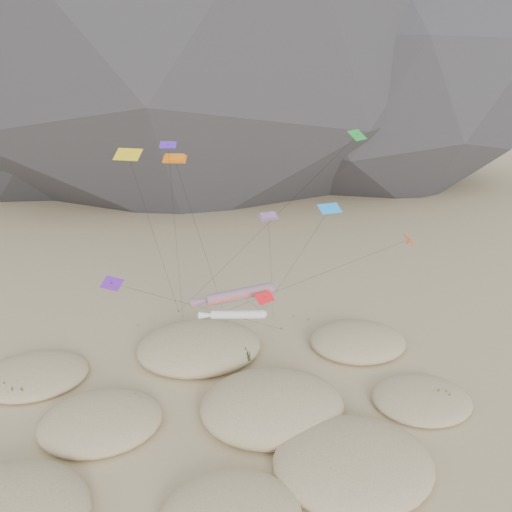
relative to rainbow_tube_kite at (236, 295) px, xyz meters
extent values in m
plane|color=#CCB789|center=(-0.10, -7.66, -11.10)|extent=(500.00, 500.00, 0.00)
ellipsoid|color=#2B2B30|center=(-37.10, 115.34, 32.90)|extent=(136.20, 127.83, 116.00)
ellipsoid|color=black|center=(55.90, 102.34, 26.90)|extent=(130.55, 126.41, 100.00)
ellipsoid|color=#CCB789|center=(8.00, -12.41, -10.38)|extent=(13.67, 11.62, 3.19)
ellipsoid|color=#CCB789|center=(-13.39, -3.10, -10.49)|extent=(11.50, 9.78, 2.70)
ellipsoid|color=#CCB789|center=(2.84, -4.01, -10.23)|extent=(14.18, 12.05, 3.87)
ellipsoid|color=#CCB789|center=(18.02, -5.08, -10.66)|extent=(10.11, 8.60, 1.93)
ellipsoid|color=#CCB789|center=(-3.37, 8.49, -10.33)|extent=(14.69, 12.49, 3.42)
ellipsoid|color=#CCB789|center=(15.71, 6.60, -10.46)|extent=(11.70, 9.94, 2.83)
ellipsoid|color=#CCB789|center=(-21.37, 6.11, -10.60)|extent=(11.48, 9.76, 2.21)
ellipsoid|color=black|center=(-16.43, -12.13, -10.30)|extent=(2.57, 2.20, 0.77)
ellipsoid|color=black|center=(0.36, -14.51, -10.60)|extent=(2.09, 1.79, 0.63)
ellipsoid|color=black|center=(9.65, -11.99, -10.10)|extent=(3.70, 3.17, 1.11)
ellipsoid|color=black|center=(8.56, -14.58, -10.30)|extent=(2.32, 1.99, 0.70)
ellipsoid|color=black|center=(-13.36, -3.00, -10.30)|extent=(2.57, 2.20, 0.77)
ellipsoid|color=black|center=(-10.54, -1.24, -10.40)|extent=(1.84, 1.57, 0.55)
ellipsoid|color=black|center=(2.03, -5.02, -10.00)|extent=(3.06, 2.62, 0.92)
ellipsoid|color=black|center=(5.67, -2.46, -10.10)|extent=(2.96, 2.53, 0.89)
ellipsoid|color=black|center=(0.29, -5.72, -10.20)|extent=(2.54, 2.17, 0.76)
ellipsoid|color=black|center=(19.38, -5.39, -10.50)|extent=(2.11, 1.81, 0.63)
ellipsoid|color=black|center=(-3.13, 9.20, -10.10)|extent=(3.27, 2.80, 0.98)
ellipsoid|color=black|center=(0.76, 5.30, -10.20)|extent=(2.43, 2.08, 0.73)
ellipsoid|color=black|center=(14.71, 5.92, -10.40)|extent=(2.60, 2.22, 0.78)
ellipsoid|color=black|center=(12.58, 4.70, -10.50)|extent=(1.90, 1.63, 0.57)
ellipsoid|color=black|center=(-22.34, 3.02, -10.60)|extent=(2.38, 2.04, 0.72)
ellipsoid|color=black|center=(-19.39, 3.11, -10.70)|extent=(2.04, 1.74, 0.61)
cylinder|color=#3F2D1E|center=(-4.95, 14.85, -10.95)|extent=(0.08, 0.08, 0.30)
cylinder|color=#3F2D1E|center=(-0.41, 17.21, -10.95)|extent=(0.08, 0.08, 0.30)
cylinder|color=#3F2D1E|center=(5.81, 16.88, -10.95)|extent=(0.08, 0.08, 0.30)
cylinder|color=#3F2D1E|center=(9.89, 15.33, -10.95)|extent=(0.08, 0.08, 0.30)
cylinder|color=#3F2D1E|center=(7.49, 12.18, -10.95)|extent=(0.08, 0.08, 0.30)
cylinder|color=#3F2D1E|center=(-5.45, 19.45, -10.95)|extent=(0.08, 0.08, 0.30)
cylinder|color=#3F2D1E|center=(11.57, 13.96, -10.95)|extent=(0.08, 0.08, 0.30)
cylinder|color=#3F2D1E|center=(-10.83, 16.38, -10.95)|extent=(0.08, 0.08, 0.30)
cylinder|color=#FF4C1A|center=(0.29, 0.01, 0.04)|extent=(6.44, 1.55, 1.81)
sphere|color=#FF4C1A|center=(3.43, 0.21, 0.29)|extent=(1.21, 1.21, 1.21)
cone|color=#FF4C1A|center=(-3.16, -0.21, -0.28)|extent=(2.67, 1.20, 1.30)
cylinder|color=black|center=(3.00, 9.43, -5.53)|extent=(5.44, 18.86, 11.15)
cylinder|color=white|center=(0.09, 0.28, -2.25)|extent=(5.18, 2.30, 1.17)
sphere|color=white|center=(2.54, -0.48, -2.04)|extent=(0.86, 0.86, 0.86)
cone|color=white|center=(-2.60, 1.11, -2.50)|extent=(2.22, 1.32, 0.88)
cylinder|color=black|center=(0.01, 7.54, -6.67)|extent=(0.20, 14.54, 8.87)
cube|color=orange|center=(-4.99, 9.04, 11.76)|extent=(2.59, 1.57, 0.73)
cube|color=orange|center=(-4.99, 9.04, 11.94)|extent=(2.19, 1.26, 0.71)
cylinder|color=black|center=(-2.10, 12.68, 0.33)|extent=(5.80, 7.32, 22.86)
cube|color=red|center=(3.48, 1.72, 7.17)|extent=(2.05, 1.32, 0.55)
cube|color=red|center=(3.48, 1.72, 7.34)|extent=(1.73, 1.07, 0.54)
cylinder|color=black|center=(5.37, 8.90, -1.96)|extent=(3.81, 14.38, 18.28)
cube|color=#D6480B|center=(16.82, -1.05, 5.02)|extent=(1.35, 1.98, 0.76)
cube|color=#D6480B|center=(16.82, -1.05, 4.87)|extent=(0.30, 0.28, 0.61)
cylinder|color=black|center=(5.93, 6.90, -3.02)|extent=(21.79, 15.93, 16.08)
cube|color=#611CA5|center=(-11.70, 2.12, 1.24)|extent=(2.45, 2.25, 0.87)
cube|color=#611CA5|center=(-11.70, 2.12, 1.09)|extent=(0.38, 0.38, 0.75)
cylinder|color=black|center=(-2.11, 7.15, -4.90)|extent=(19.21, 10.09, 12.30)
cube|color=#179629|center=(13.05, 4.65, 14.34)|extent=(2.44, 2.36, 0.90)
cube|color=#179629|center=(13.05, 4.65, 14.19)|extent=(0.39, 0.39, 0.77)
cylinder|color=black|center=(3.80, 12.05, 1.64)|extent=(18.53, 14.83, 25.40)
cube|color=#1C92EF|center=(9.93, 2.71, 7.46)|extent=(2.48, 1.72, 0.75)
cube|color=#1C92EF|center=(9.93, 2.71, 7.31)|extent=(0.30, 0.24, 0.79)
cylinder|color=black|center=(7.87, 9.79, -1.79)|extent=(4.15, 14.20, 18.52)
cube|color=#4F20BC|center=(-5.59, 6.09, 13.65)|extent=(1.70, 1.08, 0.58)
cube|color=#4F20BC|center=(-5.59, 6.09, 13.50)|extent=(0.21, 0.19, 0.55)
cylinder|color=black|center=(-5.27, 10.47, 1.30)|extent=(0.67, 8.78, 24.70)
cube|color=red|center=(2.47, -1.80, 0.36)|extent=(2.04, 1.65, 0.72)
cube|color=red|center=(2.47, -1.80, 0.21)|extent=(0.29, 0.30, 0.62)
cylinder|color=black|center=(4.14, 7.54, -5.34)|extent=(3.37, 18.70, 11.43)
cube|color=gold|center=(-9.44, 6.14, 12.82)|extent=(2.94, 2.33, 0.98)
cube|color=gold|center=(-9.44, 6.14, 12.67)|extent=(0.40, 0.39, 0.89)
cylinder|color=black|center=(-7.44, 12.80, 0.89)|extent=(4.01, 13.34, 23.88)
camera|label=1|loc=(-5.81, -43.47, 20.42)|focal=35.00mm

